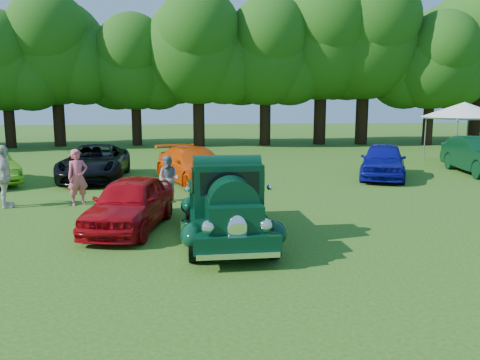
{
  "coord_description": "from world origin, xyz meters",
  "views": [
    {
      "loc": [
        -0.89,
        -10.67,
        3.2
      ],
      "look_at": [
        0.72,
        1.85,
        1.1
      ],
      "focal_mm": 35.0,
      "sensor_mm": 36.0,
      "label": 1
    }
  ],
  "objects": [
    {
      "name": "tree_line",
      "position": [
        1.84,
        24.15,
        6.98
      ],
      "size": [
        64.52,
        11.03,
        12.36
      ],
      "color": "black",
      "rests_on": "ground"
    },
    {
      "name": "hero_pickup",
      "position": [
        0.16,
        0.07,
        0.8
      ],
      "size": [
        2.19,
        4.71,
        1.84
      ],
      "color": "black",
      "rests_on": "ground"
    },
    {
      "name": "spectator_grey",
      "position": [
        -1.29,
        4.42,
        0.76
      ],
      "size": [
        0.92,
        0.85,
        1.51
      ],
      "primitive_type": "imported",
      "rotation": [
        0.0,
        0.0,
        -0.48
      ],
      "color": "slate",
      "rests_on": "ground"
    },
    {
      "name": "back_car_orange",
      "position": [
        -0.35,
        7.91,
        0.72
      ],
      "size": [
        3.59,
        5.32,
        1.43
      ],
      "primitive_type": "imported",
      "rotation": [
        0.0,
        0.0,
        0.35
      ],
      "color": "#E04907",
      "rests_on": "ground"
    },
    {
      "name": "spectator_white",
      "position": [
        -6.25,
        4.22,
        0.96
      ],
      "size": [
        0.82,
        1.22,
        1.92
      ],
      "primitive_type": "imported",
      "rotation": [
        0.0,
        0.0,
        1.91
      ],
      "color": "beige",
      "rests_on": "ground"
    },
    {
      "name": "canopy_tent",
      "position": [
        13.96,
        12.42,
        2.8
      ],
      "size": [
        4.64,
        4.64,
        3.22
      ],
      "rotation": [
        0.0,
        0.0,
        0.09
      ],
      "color": "white",
      "rests_on": "ground"
    },
    {
      "name": "spectator_pink",
      "position": [
        -4.1,
        4.32,
        0.88
      ],
      "size": [
        0.77,
        0.69,
        1.76
      ],
      "primitive_type": "imported",
      "rotation": [
        0.0,
        0.0,
        0.52
      ],
      "color": "#D9596B",
      "rests_on": "ground"
    },
    {
      "name": "back_car_blue",
      "position": [
        7.66,
        8.11,
        0.75
      ],
      "size": [
        3.48,
        4.77,
        1.51
      ],
      "primitive_type": "imported",
      "rotation": [
        0.0,
        0.0,
        -0.43
      ],
      "color": "#0B0B7A",
      "rests_on": "ground"
    },
    {
      "name": "red_convertible",
      "position": [
        -2.19,
        1.25,
        0.67
      ],
      "size": [
        2.41,
        4.17,
        1.34
      ],
      "primitive_type": "imported",
      "rotation": [
        0.0,
        0.0,
        -0.22
      ],
      "color": "#9D060E",
      "rests_on": "ground"
    },
    {
      "name": "ground",
      "position": [
        0.0,
        0.0,
        0.0
      ],
      "size": [
        120.0,
        120.0,
        0.0
      ],
      "primitive_type": "plane",
      "color": "#275213",
      "rests_on": "ground"
    },
    {
      "name": "back_car_black",
      "position": [
        -4.43,
        9.32,
        0.73
      ],
      "size": [
        2.43,
        5.26,
        1.46
      ],
      "primitive_type": "imported",
      "rotation": [
        0.0,
        0.0,
        0.0
      ],
      "color": "black",
      "rests_on": "ground"
    }
  ]
}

